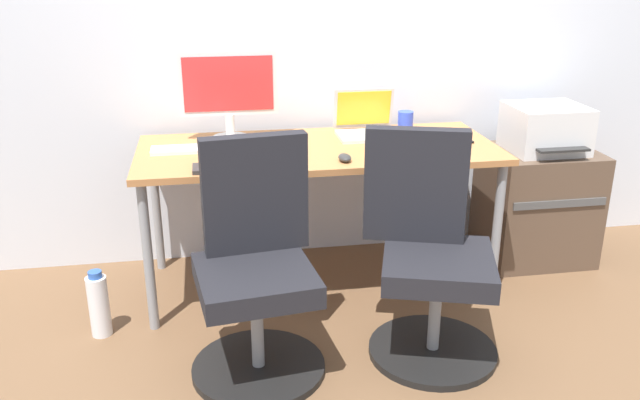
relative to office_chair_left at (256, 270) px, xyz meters
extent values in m
plane|color=brown|center=(0.36, 0.66, -0.42)|extent=(5.28, 5.28, 0.00)
cube|color=silver|center=(0.36, 1.10, 0.88)|extent=(4.40, 0.04, 2.60)
cube|color=#B77542|center=(0.36, 0.66, 0.29)|extent=(1.71, 0.72, 0.03)
cylinder|color=gray|center=(-0.45, 0.35, -0.08)|extent=(0.04, 0.04, 0.70)
cylinder|color=gray|center=(1.17, 0.35, -0.08)|extent=(0.04, 0.04, 0.70)
cylinder|color=gray|center=(-0.45, 0.97, -0.08)|extent=(0.04, 0.04, 0.70)
cylinder|color=gray|center=(1.17, 0.97, -0.08)|extent=(0.04, 0.04, 0.70)
cylinder|color=black|center=(-0.01, -0.06, -0.41)|extent=(0.54, 0.54, 0.03)
cylinder|color=gray|center=(-0.01, -0.06, -0.22)|extent=(0.05, 0.05, 0.34)
cube|color=black|center=(-0.01, -0.06, -0.01)|extent=(0.49, 0.49, 0.09)
cube|color=black|center=(0.01, 0.12, 0.28)|extent=(0.43, 0.12, 0.48)
cylinder|color=black|center=(0.73, -0.06, -0.41)|extent=(0.54, 0.54, 0.03)
cylinder|color=gray|center=(0.73, -0.06, -0.22)|extent=(0.05, 0.05, 0.34)
cube|color=black|center=(0.73, -0.06, -0.01)|extent=(0.55, 0.55, 0.09)
cube|color=black|center=(0.67, 0.11, 0.28)|extent=(0.42, 0.19, 0.48)
cube|color=brown|center=(1.59, 0.78, -0.12)|extent=(0.56, 0.46, 0.61)
cube|color=#4C4C4C|center=(1.59, 0.54, -0.02)|extent=(0.50, 0.01, 0.04)
cube|color=silver|center=(1.59, 0.78, 0.31)|extent=(0.38, 0.34, 0.24)
cube|color=#262626|center=(1.59, 0.58, 0.25)|extent=(0.27, 0.06, 0.01)
cylinder|color=white|center=(-0.67, 0.34, -0.28)|extent=(0.09, 0.09, 0.28)
cylinder|color=#2D59B2|center=(-0.67, 0.34, -0.13)|extent=(0.06, 0.06, 0.03)
cylinder|color=silver|center=(-0.05, 0.88, 0.31)|extent=(0.18, 0.18, 0.01)
cylinder|color=silver|center=(-0.05, 0.88, 0.37)|extent=(0.04, 0.04, 0.11)
cube|color=silver|center=(-0.05, 0.88, 0.58)|extent=(0.48, 0.03, 0.31)
cube|color=red|center=(-0.05, 0.86, 0.58)|extent=(0.43, 0.00, 0.26)
cube|color=silver|center=(0.64, 0.79, 0.31)|extent=(0.31, 0.22, 0.02)
cube|color=silver|center=(0.64, 0.92, 0.42)|extent=(0.31, 0.05, 0.21)
cube|color=yellow|center=(0.64, 0.91, 0.42)|extent=(0.28, 0.03, 0.18)
cube|color=#2D2D2D|center=(-0.06, 0.38, 0.31)|extent=(0.34, 0.12, 0.02)
cube|color=silver|center=(-0.25, 0.69, 0.31)|extent=(0.34, 0.12, 0.02)
ellipsoid|color=#2D2D2D|center=(0.73, 0.49, 0.32)|extent=(0.06, 0.10, 0.03)
ellipsoid|color=#2D2D2D|center=(0.44, 0.41, 0.32)|extent=(0.06, 0.10, 0.03)
cylinder|color=blue|center=(0.87, 0.93, 0.35)|extent=(0.08, 0.08, 0.09)
cylinder|color=slate|center=(-0.09, 0.51, 0.35)|extent=(0.07, 0.07, 0.10)
cube|color=black|center=(1.08, 0.67, 0.31)|extent=(0.07, 0.14, 0.01)
camera|label=1|loc=(-0.15, -2.37, 1.18)|focal=37.40mm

